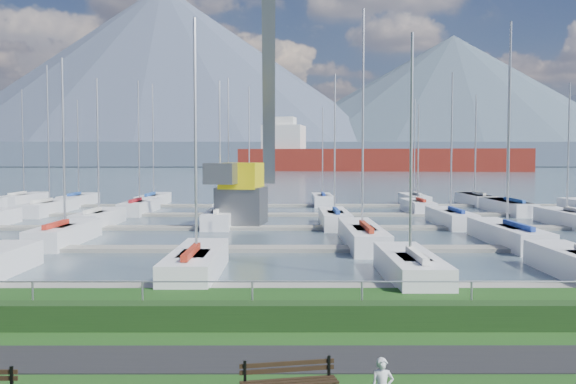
{
  "coord_description": "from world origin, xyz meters",
  "views": [
    {
      "loc": [
        -0.05,
        -17.33,
        4.6
      ],
      "look_at": [
        0.0,
        12.0,
        3.0
      ],
      "focal_mm": 40.0,
      "sensor_mm": 36.0,
      "label": 1
    }
  ],
  "objects": [
    {
      "name": "path",
      "position": [
        0.0,
        -3.0,
        0.01
      ],
      "size": [
        160.0,
        2.0,
        0.04
      ],
      "primitive_type": "cube",
      "color": "black",
      "rests_on": "grass"
    },
    {
      "name": "water",
      "position": [
        0.0,
        260.0,
        -0.4
      ],
      "size": [
        800.0,
        540.0,
        0.2
      ],
      "primitive_type": "cube",
      "color": "#425461"
    },
    {
      "name": "hedge",
      "position": [
        0.0,
        -0.4,
        0.35
      ],
      "size": [
        80.0,
        0.7,
        0.7
      ],
      "primitive_type": "cube",
      "color": "#193312",
      "rests_on": "grass"
    },
    {
      "name": "fence",
      "position": [
        0.0,
        0.0,
        1.2
      ],
      "size": [
        80.0,
        0.04,
        0.04
      ],
      "primitive_type": "cylinder",
      "rotation": [
        0.0,
        1.57,
        0.0
      ],
      "color": "#97999F",
      "rests_on": "grass"
    },
    {
      "name": "foothill",
      "position": [
        0.0,
        330.0,
        6.0
      ],
      "size": [
        900.0,
        80.0,
        12.0
      ],
      "primitive_type": "cube",
      "color": "#49576B",
      "rests_on": "water"
    },
    {
      "name": "mountains",
      "position": [
        7.35,
        404.62,
        46.68
      ],
      "size": [
        1190.0,
        360.0,
        115.0
      ],
      "color": "#445163",
      "rests_on": "water"
    },
    {
      "name": "docks",
      "position": [
        0.0,
        26.0,
        -0.22
      ],
      "size": [
        90.0,
        41.6,
        0.25
      ],
      "color": "slate",
      "rests_on": "water"
    },
    {
      "name": "bench_right",
      "position": [
        -0.02,
        -5.69,
        0.42
      ],
      "size": [
        1.85,
        0.76,
        0.85
      ],
      "rotation": [
        0.0,
        0.0,
        0.19
      ],
      "color": "black",
      "rests_on": "grass"
    },
    {
      "name": "person",
      "position": [
        1.67,
        -5.97,
        0.56
      ],
      "size": [
        0.43,
        0.29,
        1.13
      ],
      "primitive_type": "imported",
      "rotation": [
        0.0,
        0.0,
        -0.06
      ],
      "color": "silver",
      "rests_on": "grass"
    },
    {
      "name": "crane",
      "position": [
        -2.79,
        28.91,
        5.33
      ],
      "size": [
        4.79,
        13.36,
        22.35
      ],
      "rotation": [
        0.0,
        0.0,
        -0.15
      ],
      "color": "#54565B",
      "rests_on": "water"
    },
    {
      "name": "cargo_ship_mid",
      "position": [
        29.04,
        210.02,
        3.54
      ],
      "size": [
        101.68,
        34.81,
        21.5
      ],
      "rotation": [
        0.0,
        0.0,
        -0.17
      ],
      "color": "maroon",
      "rests_on": "water"
    },
    {
      "name": "sailboat_fleet",
      "position": [
        -0.91,
        29.69,
        5.45
      ],
      "size": [
        74.6,
        49.3,
        13.64
      ],
      "color": "silver",
      "rests_on": "water"
    }
  ]
}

